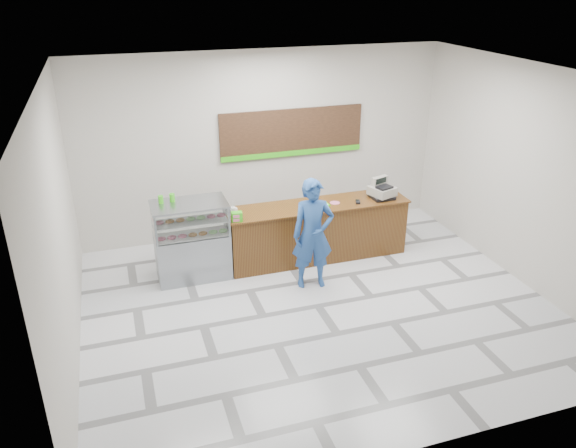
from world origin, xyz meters
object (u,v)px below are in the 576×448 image
object	(u,v)px
cash_register	(382,191)
serving_tray	(319,205)
customer	(313,234)
sales_counter	(317,231)
display_case	(192,240)

from	to	relation	value
cash_register	serving_tray	bearing A→B (deg)	160.86
serving_tray	customer	bearing A→B (deg)	-123.63
sales_counter	customer	distance (m)	1.06
display_case	serving_tray	bearing A→B (deg)	-1.26
display_case	serving_tray	xyz separation A→B (m)	(2.24, -0.05, 0.36)
sales_counter	serving_tray	xyz separation A→B (m)	(0.02, -0.05, 0.52)
sales_counter	cash_register	distance (m)	1.37
serving_tray	cash_register	bearing A→B (deg)	-7.03
sales_counter	cash_register	world-z (taller)	cash_register
display_case	serving_tray	distance (m)	2.27
display_case	customer	distance (m)	2.03
cash_register	sales_counter	bearing A→B (deg)	158.50
sales_counter	customer	size ratio (longest dim) A/B	1.78
display_case	customer	xyz separation A→B (m)	(1.81, -0.89, 0.24)
serving_tray	display_case	bearing A→B (deg)	172.17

